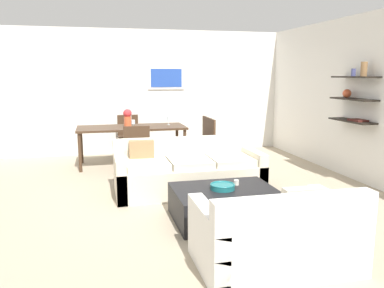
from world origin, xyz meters
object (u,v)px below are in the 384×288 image
Objects in this scene: decorative_bowl at (222,186)px; wine_glass_right_far at (168,119)px; loveseat_white at (276,236)px; dining_chair_right_far at (201,135)px; dining_chair_head at (128,133)px; sofa_beige at (188,173)px; candle_jar at (236,182)px; dining_chair_right_near at (206,138)px; dining_chair_foot at (136,147)px; centerpiece_vase at (128,117)px; dining_table at (132,130)px; wine_glass_head at (130,118)px; wine_glass_foot at (133,122)px; coffee_table at (225,204)px.

wine_glass_right_far is (-0.05, 3.32, 0.45)m from decorative_bowl.
loveseat_white is 4.68m from dining_chair_right_far.
dining_chair_right_far is 1.00× the size of dining_chair_head.
loveseat_white is at bearing -83.97° from sofa_beige.
loveseat_white is (0.26, -2.46, 0.00)m from sofa_beige.
sofa_beige reaches higher than candle_jar.
dining_chair_right_near is (0.00, -0.39, 0.00)m from dining_chair_right_far.
dining_chair_foot is (-1.02, 2.24, 0.09)m from candle_jar.
centerpiece_vase reaches higher than dining_chair_right_near.
dining_table is at bearing 172.28° from dining_chair_right_near.
dining_chair_head is at bearing 90.00° from dining_chair_foot.
wine_glass_right_far is at bearing -44.69° from dining_chair_head.
wine_glass_head is (-1.43, 0.18, 0.37)m from dining_chair_right_far.
dining_table is 0.26m from centerpiece_vase.
sofa_beige and loveseat_white have the same top height.
wine_glass_right_far is (-0.28, 3.18, 0.45)m from candle_jar.
dining_table reaches higher than decorative_bowl.
dining_chair_right_near reaches higher than decorative_bowl.
decorative_bowl is 2.98m from wine_glass_foot.
wine_glass_foot reaches higher than wine_glass_right_far.
decorative_bowl is (-0.03, 0.01, 0.23)m from coffee_table.
decorative_bowl is at bearing -83.16° from sofa_beige.
wine_glass_head reaches higher than dining_chair_right_far.
wine_glass_foot reaches higher than sofa_beige.
wine_glass_right_far is 0.83m from centerpiece_vase.
dining_chair_head is at bearing 135.31° from wine_glass_right_far.
candle_jar is 0.37× the size of wine_glass_head.
wine_glass_head reaches higher than coffee_table.
sofa_beige is at bearing -60.65° from dining_chair_foot.
candle_jar is at bearing -75.40° from dining_chair_head.
wine_glass_foot is (-1.43, -0.18, 0.37)m from dining_chair_right_near.
centerpiece_vase reaches higher than dining_chair_right_far.
decorative_bowl is 1.77× the size of wine_glass_right_far.
decorative_bowl is at bearing -100.61° from dining_chair_right_far.
dining_table is at bearing -172.28° from dining_chair_right_far.
loveseat_white is 4.60m from wine_glass_right_far.
centerpiece_vase reaches higher than wine_glass_foot.
wine_glass_head is at bearing 90.00° from wine_glass_foot.
dining_chair_right_near is 5.19× the size of wine_glass_right_far.
wine_glass_head is (0.00, 0.74, 0.00)m from wine_glass_foot.
wine_glass_right_far reaches higher than coffee_table.
dining_chair_right_near is at bearing 81.87° from candle_jar.
wine_glass_right_far is at bearing 91.45° from coffee_table.
loveseat_white is at bearing -87.90° from wine_glass_right_far.
decorative_bowl is 3.35m from centerpiece_vase.
dining_table is 11.82× the size of wine_glass_head.
sofa_beige is at bearing -77.11° from dining_chair_head.
wine_glass_head is at bearing 102.49° from decorative_bowl.
centerpiece_vase is at bearing 95.14° from dining_chair_foot.
wine_glass_right_far reaches higher than decorative_bowl.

